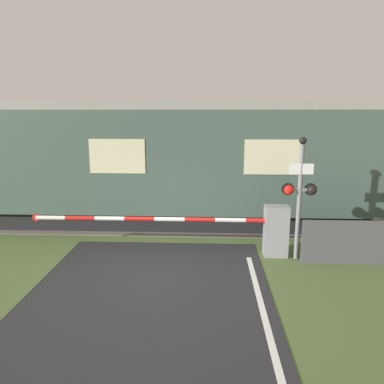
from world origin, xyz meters
The scene contains 6 objects.
ground_plane centered at (0.00, 0.00, 0.00)m, with size 80.00×80.00×0.00m, color #4C6033.
track_bed centered at (0.00, 4.16, 0.02)m, with size 36.00×3.20×0.13m.
train centered at (-1.47, 4.16, 2.03)m, with size 16.32×2.97×3.96m.
crossing_barrier centered at (2.37, 1.24, 0.71)m, with size 6.68×0.44×1.32m.
signal_post centered at (3.43, 1.04, 1.75)m, with size 0.86×0.26×3.08m.
roadside_fence centered at (5.26, 0.77, 0.55)m, with size 3.54×0.06×1.10m.
Camera 1 is at (1.21, -8.04, 3.66)m, focal length 35.00 mm.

